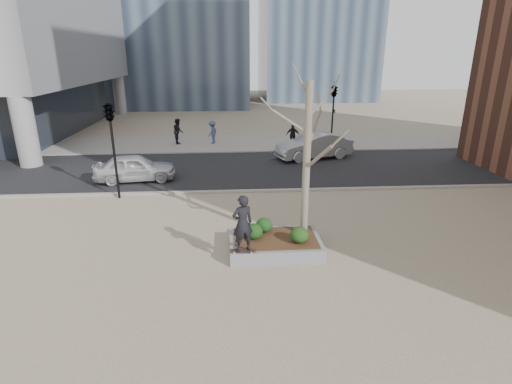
{
  "coord_description": "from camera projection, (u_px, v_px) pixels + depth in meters",
  "views": [
    {
      "loc": [
        -0.44,
        -11.86,
        6.26
      ],
      "look_at": [
        0.5,
        2.0,
        1.4
      ],
      "focal_mm": 28.0,
      "sensor_mm": 36.0,
      "label": 1
    }
  ],
  "objects": [
    {
      "name": "police_car",
      "position": [
        135.0,
        168.0,
        20.36
      ],
      "size": [
        4.21,
        2.11,
        1.38
      ],
      "primitive_type": "imported",
      "rotation": [
        0.0,
        0.0,
        1.69
      ],
      "color": "silver",
      "rests_on": "street"
    },
    {
      "name": "planter",
      "position": [
        275.0,
        245.0,
        13.25
      ],
      "size": [
        3.0,
        2.0,
        0.45
      ],
      "primitive_type": "cube",
      "color": "gray",
      "rests_on": "ground"
    },
    {
      "name": "street",
      "position": [
        238.0,
        169.0,
        22.67
      ],
      "size": [
        60.0,
        8.0,
        0.02
      ],
      "primitive_type": "cube",
      "color": "black",
      "rests_on": "ground"
    },
    {
      "name": "pedestrian_a",
      "position": [
        178.0,
        131.0,
        28.71
      ],
      "size": [
        0.85,
        1.0,
        1.8
      ],
      "primitive_type": "imported",
      "rotation": [
        0.0,
        0.0,
        1.79
      ],
      "color": "black",
      "rests_on": "far_sidewalk"
    },
    {
      "name": "pedestrian_b",
      "position": [
        212.0,
        132.0,
        28.77
      ],
      "size": [
        1.01,
        1.22,
        1.64
      ],
      "primitive_type": "imported",
      "rotation": [
        0.0,
        0.0,
        4.25
      ],
      "color": "#424977",
      "rests_on": "far_sidewalk"
    },
    {
      "name": "traffic_light_near",
      "position": [
        114.0,
        150.0,
        17.44
      ],
      "size": [
        0.6,
        2.48,
        4.5
      ],
      "primitive_type": null,
      "color": "black",
      "rests_on": "ground"
    },
    {
      "name": "car_silver",
      "position": [
        314.0,
        146.0,
        24.7
      ],
      "size": [
        5.04,
        2.94,
        1.57
      ],
      "primitive_type": "imported",
      "rotation": [
        0.0,
        0.0,
        5.0
      ],
      "color": "#9DA0A4",
      "rests_on": "street"
    },
    {
      "name": "ground",
      "position": [
        245.0,
        252.0,
        13.26
      ],
      "size": [
        120.0,
        120.0,
        0.0
      ],
      "primitive_type": "plane",
      "color": "gray",
      "rests_on": "ground"
    },
    {
      "name": "pedestrian_c",
      "position": [
        293.0,
        135.0,
        27.69
      ],
      "size": [
        1.02,
        0.6,
        1.63
      ],
      "primitive_type": "imported",
      "rotation": [
        0.0,
        0.0,
        2.91
      ],
      "color": "black",
      "rests_on": "far_sidewalk"
    },
    {
      "name": "shrub_right",
      "position": [
        299.0,
        235.0,
        12.76
      ],
      "size": [
        0.61,
        0.61,
        0.52
      ],
      "primitive_type": "ellipsoid",
      "color": "#1E3F14",
      "rests_on": "planter_mulch"
    },
    {
      "name": "skateboarder",
      "position": [
        243.0,
        223.0,
        11.96
      ],
      "size": [
        0.76,
        0.62,
        1.79
      ],
      "primitive_type": "imported",
      "rotation": [
        0.0,
        0.0,
        3.48
      ],
      "color": "black",
      "rests_on": "skateboard"
    },
    {
      "name": "sycamore_tree",
      "position": [
        308.0,
        137.0,
        12.42
      ],
      "size": [
        2.8,
        2.8,
        6.6
      ],
      "primitive_type": null,
      "color": "gray",
      "rests_on": "planter_mulch"
    },
    {
      "name": "skateboard",
      "position": [
        243.0,
        251.0,
        12.26
      ],
      "size": [
        0.79,
        0.24,
        0.08
      ],
      "primitive_type": null,
      "rotation": [
        0.0,
        0.0,
        -0.05
      ],
      "color": "black",
      "rests_on": "planter"
    },
    {
      "name": "far_sidewalk",
      "position": [
        235.0,
        143.0,
        29.26
      ],
      "size": [
        60.0,
        6.0,
        0.02
      ],
      "primitive_type": "cube",
      "color": "gray",
      "rests_on": "ground"
    },
    {
      "name": "planter_mulch",
      "position": [
        275.0,
        238.0,
        13.17
      ],
      "size": [
        2.7,
        1.7,
        0.04
      ],
      "primitive_type": "cube",
      "color": "#382314",
      "rests_on": "planter"
    },
    {
      "name": "car_third",
      "position": [
        498.0,
        148.0,
        24.9
      ],
      "size": [
        4.36,
        2.72,
        1.18
      ],
      "primitive_type": "imported",
      "rotation": [
        0.0,
        0.0,
        4.43
      ],
      "color": "#4C4E57",
      "rests_on": "street"
    },
    {
      "name": "traffic_light_far",
      "position": [
        333.0,
        116.0,
        26.68
      ],
      "size": [
        0.6,
        2.48,
        4.5
      ],
      "primitive_type": null,
      "color": "black",
      "rests_on": "ground"
    },
    {
      "name": "shrub_left",
      "position": [
        254.0,
        231.0,
        13.02
      ],
      "size": [
        0.6,
        0.6,
        0.51
      ],
      "primitive_type": "ellipsoid",
      "color": "black",
      "rests_on": "planter_mulch"
    },
    {
      "name": "shrub_middle",
      "position": [
        264.0,
        225.0,
        13.53
      ],
      "size": [
        0.57,
        0.57,
        0.49
      ],
      "primitive_type": "ellipsoid",
      "color": "black",
      "rests_on": "planter_mulch"
    }
  ]
}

